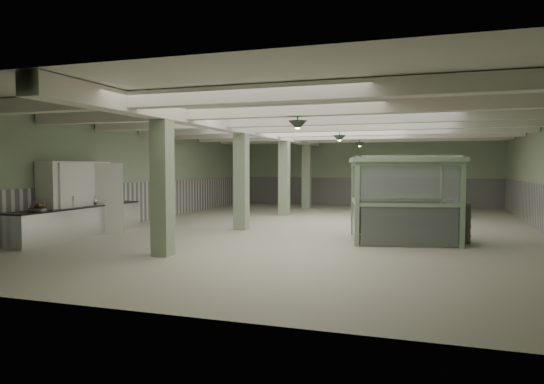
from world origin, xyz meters
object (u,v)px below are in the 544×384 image
(prep_counter, at_px, (78,221))
(walkin_cooler, at_px, (76,198))
(guard_booth, at_px, (403,183))
(filing_cabinet, at_px, (464,223))

(prep_counter, bearing_deg, walkin_cooler, 147.26)
(guard_booth, bearing_deg, filing_cabinet, -3.50)
(walkin_cooler, xyz_separation_m, guard_booth, (9.36, 2.08, 0.47))
(prep_counter, height_order, guard_booth, guard_booth)
(guard_booth, distance_m, filing_cabinet, 1.95)
(guard_booth, height_order, filing_cabinet, guard_booth)
(prep_counter, relative_size, guard_booth, 1.53)
(prep_counter, bearing_deg, filing_cabinet, 12.17)
(guard_booth, xyz_separation_m, filing_cabinet, (1.62, 0.21, -1.07))
(filing_cabinet, bearing_deg, prep_counter, -163.41)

